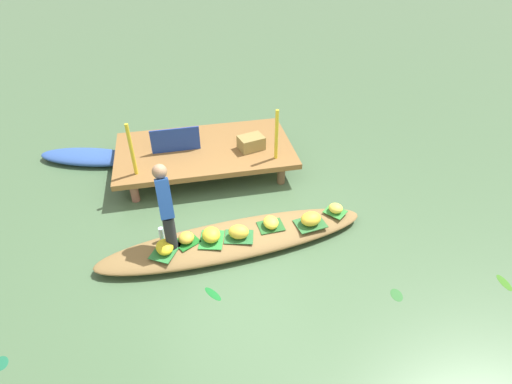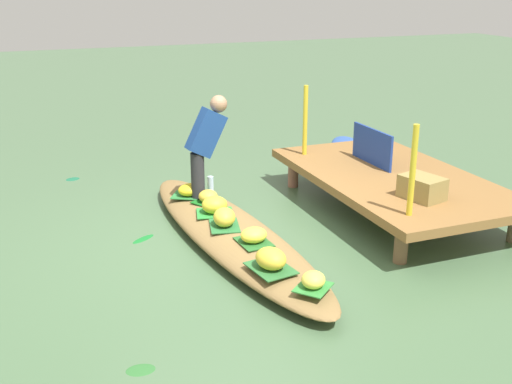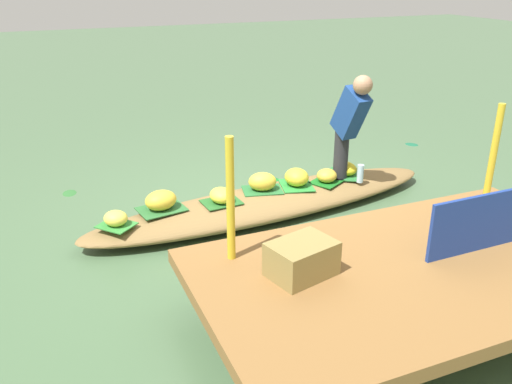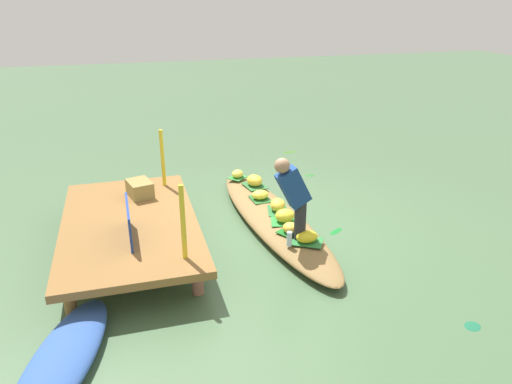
{
  "view_description": "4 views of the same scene",
  "coord_description": "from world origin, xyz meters",
  "px_view_note": "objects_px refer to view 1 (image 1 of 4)",
  "views": [
    {
      "loc": [
        -0.61,
        -4.42,
        4.33
      ],
      "look_at": [
        0.44,
        0.6,
        0.48
      ],
      "focal_mm": 28.79,
      "sensor_mm": 36.0,
      "label": 1
    },
    {
      "loc": [
        5.83,
        -2.0,
        2.72
      ],
      "look_at": [
        0.06,
        0.27,
        0.56
      ],
      "focal_mm": 43.82,
      "sensor_mm": 36.0,
      "label": 2
    },
    {
      "loc": [
        2.17,
        4.79,
        2.42
      ],
      "look_at": [
        0.24,
        0.2,
        0.34
      ],
      "focal_mm": 37.86,
      "sensor_mm": 36.0,
      "label": 3
    },
    {
      "loc": [
        -6.37,
        2.07,
        3.34
      ],
      "look_at": [
        0.28,
        0.2,
        0.48
      ],
      "focal_mm": 33.72,
      "sensor_mm": 36.0,
      "label": 4
    }
  ],
  "objects_px": {
    "banana_bunch_4": "(211,235)",
    "produce_crate": "(251,143)",
    "banana_bunch_3": "(336,208)",
    "banana_bunch_2": "(165,247)",
    "banana_bunch_6": "(271,222)",
    "market_banner": "(175,140)",
    "banana_bunch_0": "(186,238)",
    "banana_bunch_1": "(311,219)",
    "water_bottle": "(161,233)",
    "moored_boat": "(90,157)",
    "banana_bunch_5": "(239,232)",
    "vendor_person": "(165,204)",
    "vendor_boat": "(235,239)"
  },
  "relations": [
    {
      "from": "produce_crate",
      "to": "banana_bunch_6",
      "type": "bearing_deg",
      "value": -92.4
    },
    {
      "from": "banana_bunch_2",
      "to": "water_bottle",
      "type": "height_order",
      "value": "water_bottle"
    },
    {
      "from": "banana_bunch_2",
      "to": "produce_crate",
      "type": "relative_size",
      "value": 0.69
    },
    {
      "from": "vendor_boat",
      "to": "market_banner",
      "type": "bearing_deg",
      "value": 103.02
    },
    {
      "from": "banana_bunch_2",
      "to": "banana_bunch_3",
      "type": "bearing_deg",
      "value": 7.0
    },
    {
      "from": "moored_boat",
      "to": "vendor_person",
      "type": "bearing_deg",
      "value": -45.27
    },
    {
      "from": "banana_bunch_0",
      "to": "banana_bunch_2",
      "type": "height_order",
      "value": "banana_bunch_0"
    },
    {
      "from": "banana_bunch_6",
      "to": "market_banner",
      "type": "distance_m",
      "value": 2.47
    },
    {
      "from": "banana_bunch_4",
      "to": "market_banner",
      "type": "distance_m",
      "value": 2.26
    },
    {
      "from": "banana_bunch_0",
      "to": "market_banner",
      "type": "xyz_separation_m",
      "value": [
        0.0,
        2.16,
        0.39
      ]
    },
    {
      "from": "banana_bunch_6",
      "to": "banana_bunch_2",
      "type": "bearing_deg",
      "value": -172.67
    },
    {
      "from": "moored_boat",
      "to": "banana_bunch_1",
      "type": "distance_m",
      "value": 4.58
    },
    {
      "from": "banana_bunch_5",
      "to": "produce_crate",
      "type": "height_order",
      "value": "produce_crate"
    },
    {
      "from": "moored_boat",
      "to": "vendor_person",
      "type": "distance_m",
      "value": 3.3
    },
    {
      "from": "banana_bunch_0",
      "to": "banana_bunch_6",
      "type": "height_order",
      "value": "banana_bunch_6"
    },
    {
      "from": "vendor_person",
      "to": "banana_bunch_0",
      "type": "bearing_deg",
      "value": -13.75
    },
    {
      "from": "vendor_person",
      "to": "banana_bunch_6",
      "type": "bearing_deg",
      "value": 0.93
    },
    {
      "from": "banana_bunch_2",
      "to": "banana_bunch_4",
      "type": "distance_m",
      "value": 0.67
    },
    {
      "from": "moored_boat",
      "to": "vendor_person",
      "type": "xyz_separation_m",
      "value": [
        1.47,
        -2.85,
        0.81
      ]
    },
    {
      "from": "banana_bunch_2",
      "to": "market_banner",
      "type": "relative_size",
      "value": 0.35
    },
    {
      "from": "banana_bunch_4",
      "to": "produce_crate",
      "type": "bearing_deg",
      "value": 63.84
    },
    {
      "from": "banana_bunch_0",
      "to": "banana_bunch_3",
      "type": "relative_size",
      "value": 1.03
    },
    {
      "from": "banana_bunch_2",
      "to": "banana_bunch_5",
      "type": "height_order",
      "value": "banana_bunch_5"
    },
    {
      "from": "banana_bunch_3",
      "to": "banana_bunch_5",
      "type": "bearing_deg",
      "value": -170.83
    },
    {
      "from": "banana_bunch_0",
      "to": "banana_bunch_3",
      "type": "distance_m",
      "value": 2.34
    },
    {
      "from": "banana_bunch_0",
      "to": "vendor_person",
      "type": "height_order",
      "value": "vendor_person"
    },
    {
      "from": "banana_bunch_3",
      "to": "banana_bunch_4",
      "type": "relative_size",
      "value": 0.78
    },
    {
      "from": "banana_bunch_5",
      "to": "banana_bunch_4",
      "type": "bearing_deg",
      "value": 177.05
    },
    {
      "from": "banana_bunch_0",
      "to": "banana_bunch_1",
      "type": "bearing_deg",
      "value": 0.22
    },
    {
      "from": "vendor_boat",
      "to": "banana_bunch_6",
      "type": "height_order",
      "value": "banana_bunch_6"
    },
    {
      "from": "moored_boat",
      "to": "water_bottle",
      "type": "xyz_separation_m",
      "value": [
        1.34,
        -2.76,
        0.22
      ]
    },
    {
      "from": "water_bottle",
      "to": "market_banner",
      "type": "bearing_deg",
      "value": 80.38
    },
    {
      "from": "market_banner",
      "to": "vendor_person",
      "type": "bearing_deg",
      "value": -96.54
    },
    {
      "from": "moored_boat",
      "to": "water_bottle",
      "type": "distance_m",
      "value": 3.08
    },
    {
      "from": "water_bottle",
      "to": "produce_crate",
      "type": "bearing_deg",
      "value": 47.41
    },
    {
      "from": "market_banner",
      "to": "water_bottle",
      "type": "bearing_deg",
      "value": -100.36
    },
    {
      "from": "banana_bunch_2",
      "to": "banana_bunch_4",
      "type": "relative_size",
      "value": 1.07
    },
    {
      "from": "vendor_boat",
      "to": "banana_bunch_3",
      "type": "relative_size",
      "value": 18.16
    },
    {
      "from": "banana_bunch_0",
      "to": "market_banner",
      "type": "relative_size",
      "value": 0.26
    },
    {
      "from": "moored_boat",
      "to": "water_bottle",
      "type": "relative_size",
      "value": 9.7
    },
    {
      "from": "banana_bunch_0",
      "to": "water_bottle",
      "type": "bearing_deg",
      "value": 158.0
    },
    {
      "from": "banana_bunch_3",
      "to": "vendor_person",
      "type": "relative_size",
      "value": 0.19
    },
    {
      "from": "banana_bunch_0",
      "to": "banana_bunch_1",
      "type": "distance_m",
      "value": 1.86
    },
    {
      "from": "moored_boat",
      "to": "market_banner",
      "type": "xyz_separation_m",
      "value": [
        1.68,
        -0.73,
        0.59
      ]
    },
    {
      "from": "banana_bunch_4",
      "to": "produce_crate",
      "type": "height_order",
      "value": "produce_crate"
    },
    {
      "from": "banana_bunch_0",
      "to": "banana_bunch_1",
      "type": "height_order",
      "value": "banana_bunch_1"
    },
    {
      "from": "banana_bunch_4",
      "to": "vendor_boat",
      "type": "bearing_deg",
      "value": 9.59
    },
    {
      "from": "banana_bunch_0",
      "to": "produce_crate",
      "type": "distance_m",
      "value": 2.4
    },
    {
      "from": "moored_boat",
      "to": "banana_bunch_4",
      "type": "relative_size",
      "value": 6.83
    },
    {
      "from": "moored_boat",
      "to": "market_banner",
      "type": "bearing_deg",
      "value": -6.12
    }
  ]
}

